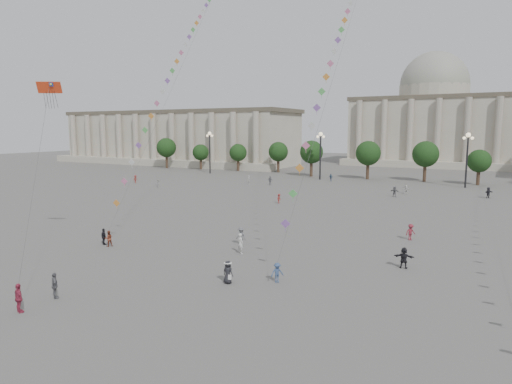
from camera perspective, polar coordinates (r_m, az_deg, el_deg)
The scene contains 29 objects.
ground at distance 36.26m, azimuth -9.97°, elevation -10.55°, with size 360.00×360.00×0.00m, color #53504E.
hall_west at distance 154.61m, azimuth -9.97°, elevation 6.71°, with size 84.00×26.22×17.20m.
hall_central at distance 157.43m, azimuth 21.13°, elevation 8.43°, with size 48.30×34.30×35.50m.
tree_row at distance 107.08m, azimuth 17.13°, elevation 4.36°, with size 137.12×5.12×8.00m.
lamp_post_far_west at distance 117.54m, azimuth -5.81°, elevation 5.91°, with size 2.00×0.90×10.65m.
lamp_post_mid_west at distance 103.50m, azimuth 8.06°, elevation 5.61°, with size 2.00×0.90×10.65m.
lamp_post_mid_east at distance 97.00m, azimuth 24.92°, elevation 4.80°, with size 2.00×0.90×10.65m.
person_crowd_0 at distance 100.97m, azimuth 9.33°, elevation 1.81°, with size 0.97×0.40×1.65m, color #304D6D.
person_crowd_1 at distance 91.52m, azimuth -12.11°, elevation 1.07°, with size 0.73×0.57×1.50m, color #AEAFAB.
person_crowd_2 at distance 99.35m, azimuth -14.84°, elevation 1.56°, with size 1.09×0.63×1.69m, color maroon.
person_crowd_3 at distance 39.79m, azimuth 18.00°, elevation -7.82°, with size 1.63×0.52×1.76m, color black.
person_crowd_4 at distance 84.51m, azimuth 18.22°, elevation 0.31°, with size 1.47×0.47×1.58m, color silver.
person_crowd_6 at distance 45.15m, azimuth -1.87°, elevation -5.54°, with size 1.17×0.67×1.81m, color #595A5D.
person_crowd_8 at distance 49.77m, azimuth 18.76°, elevation -4.76°, with size 1.09×0.63×1.69m, color maroon.
person_crowd_9 at distance 84.62m, azimuth 27.05°, elevation -0.07°, with size 1.70×0.54×1.83m, color black.
person_crowd_10 at distance 94.22m, azimuth -0.88°, elevation 1.53°, with size 0.66×0.43×1.80m, color #B5B5B1.
person_crowd_12 at distance 80.14m, azimuth 16.94°, elevation 0.05°, with size 1.68×0.53×1.81m, color slate.
person_crowd_13 at distance 42.21m, azimuth -1.94°, elevation -6.43°, with size 0.69×0.46×1.91m, color silver.
person_crowd_16 at distance 93.03m, azimuth 1.77°, elevation 1.44°, with size 1.06×0.44×1.81m, color slate.
person_crowd_17 at distance 70.19m, azimuth 2.90°, elevation -0.82°, with size 0.96×0.55×1.49m, color maroon.
tourist_0 at distance 32.70m, azimuth -27.53°, elevation -11.69°, with size 1.10×0.46×1.88m, color #9C2A45.
tourist_1 at distance 47.74m, azimuth -18.49°, elevation -5.31°, with size 0.96×0.40×1.64m, color black.
tourist_3 at distance 34.26m, azimuth -23.86°, elevation -10.66°, with size 1.05×0.44×1.79m, color #5B5B5F.
kite_flyer_0 at distance 46.95m, azimuth -17.94°, elevation -5.55°, with size 0.76×0.59×1.57m, color brown.
kite_flyer_1 at distance 34.57m, azimuth 2.67°, elevation -10.04°, with size 0.98×0.56×1.51m, color #334973.
hat_person at distance 34.37m, azimuth -3.54°, elevation -9.91°, with size 0.88×0.61×1.72m.
dragon_kite at distance 46.69m, azimuth -24.39°, elevation 10.82°, with size 6.68×6.60×21.05m.
kite_train_west at distance 67.74m, azimuth -9.34°, elevation 16.30°, with size 14.76×40.33×56.95m.
kite_train_mid at distance 63.29m, azimuth 11.52°, elevation 21.02°, with size 8.91×54.62×72.07m.
Camera 1 is at (21.73, -26.68, 11.42)m, focal length 32.00 mm.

